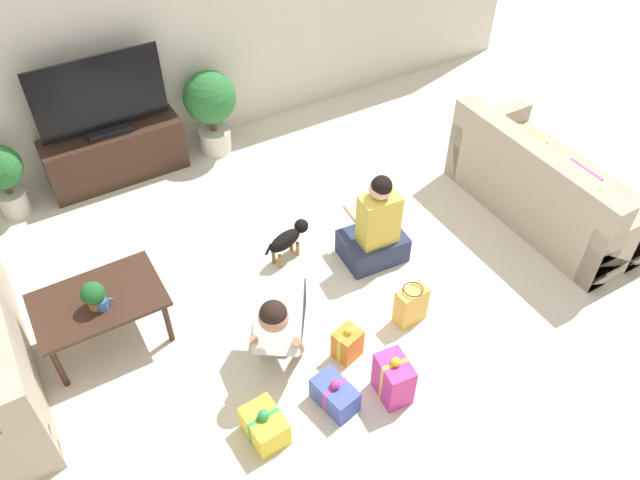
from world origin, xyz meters
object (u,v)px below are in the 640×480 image
Objects in this scene: person_sitting at (375,230)px; dog at (289,238)px; tv at (101,100)px; tabletop_plant at (93,295)px; gift_box_d at (393,379)px; coffee_table at (99,304)px; potted_plant_back_right at (210,104)px; sofa_right at (547,188)px; gift_box_a at (265,426)px; person_kneeling at (281,315)px; gift_box_b at (335,395)px; mug at (103,304)px; gift_box_c at (348,344)px; potted_plant_back_left at (2,174)px; tv_console at (116,155)px; gift_bag_a at (411,305)px.

person_sitting is 0.73m from dog.
tabletop_plant is (-0.70, -2.00, -0.29)m from tv.
gift_box_d is 2.16m from tabletop_plant.
potted_plant_back_right is at bearing 48.09° from coffee_table.
gift_box_a is (-3.23, -0.74, -0.18)m from sofa_right.
gift_box_b is at bearing -48.40° from person_kneeling.
mug is at bearing -80.15° from coffee_table.
gift_box_c is 1.77m from mug.
sofa_right is 2.57× the size of potted_plant_back_left.
dog is at bearing 56.30° from gift_box_a.
dog is at bearing 5.83° from tabletop_plant.
gift_box_c is (0.29, 0.30, 0.03)m from gift_box_b.
tv reaches higher than gift_box_c.
potted_plant_back_right is at bearing 111.35° from person_kneeling.
mug reaches higher than gift_box_b.
potted_plant_back_left is 1.51× the size of dog.
potted_plant_back_right reaches higher than gift_box_b.
mug reaches higher than dog.
person_kneeling is 2.64× the size of gift_box_c.
gift_box_b is (-1.03, -1.06, -0.22)m from person_sitting.
potted_plant_back_left reaches higher than tabletop_plant.
tv_console is at bearing -51.03° from person_sitting.
sofa_right reaches higher than gift_box_a.
person_kneeling is 0.97m from dog.
sofa_right is at bearing 12.94° from gift_bag_a.
gift_box_b is (1.18, -1.35, -0.30)m from coffee_table.
gift_bag_a is at bearing -23.29° from mug.
gift_bag_a is (0.90, 0.35, 0.07)m from gift_box_b.
person_kneeling is at bearing 164.23° from gift_bag_a.
mug is 0.54× the size of tabletop_plant.
gift_box_b is (-0.51, -3.23, -0.44)m from potted_plant_back_right.
tv is at bearing 177.15° from potted_plant_back_right.
gift_bag_a is (2.40, -2.88, -0.28)m from potted_plant_back_left.
sofa_right is 3.95m from tabletop_plant.
sofa_right is 8.41× the size of tabletop_plant.
gift_bag_a is (0.60, 0.04, 0.04)m from gift_box_c.
potted_plant_back_right is (1.01, -0.05, 0.28)m from tv_console.
person_kneeling is 2.35× the size of gift_box_b.
tv_console is at bearing 2.85° from potted_plant_back_left.
gift_box_d is at bearing 111.21° from sofa_right.
gift_box_c is 2.62× the size of mug.
coffee_table is at bearing 131.35° from gift_box_b.
gift_box_d is (0.89, -3.41, -0.09)m from tv_console.
sofa_right reaches higher than gift_box_b.
potted_plant_back_right is 2.68m from person_kneeling.
tv_console is 3.53m from gift_box_d.
gift_bag_a is (1.40, -2.93, -0.10)m from tv_console.
gift_box_d is at bearing -91.95° from potted_plant_back_right.
sofa_right is at bearing 10.78° from gift_box_c.
dog is 1.50m from gift_box_b.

